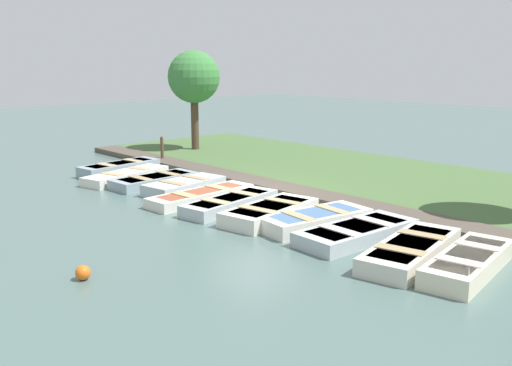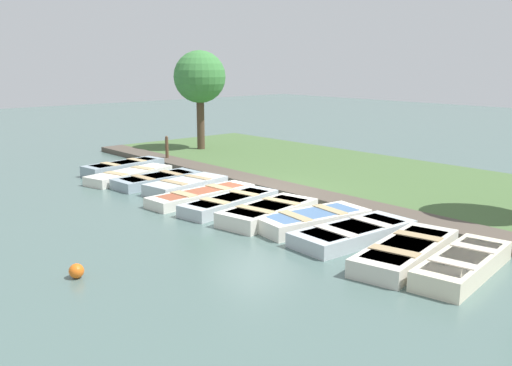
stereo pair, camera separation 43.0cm
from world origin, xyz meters
name	(u,v)px [view 1 (the left image)]	position (x,y,z in m)	size (l,w,h in m)	color
ground_plane	(254,199)	(0.00, 0.00, 0.00)	(80.00, 80.00, 0.00)	#4C6660
shore_bank	(354,174)	(-5.00, 0.00, 0.08)	(8.00, 24.00, 0.17)	#476638
dock_walkway	(283,189)	(-1.30, 0.00, 0.11)	(1.08, 23.51, 0.21)	#51473D
rowboat_0	(120,168)	(0.98, -6.40, 0.22)	(3.25, 1.38, 0.43)	#8C9EA8
rowboat_1	(126,176)	(1.46, -5.10, 0.17)	(3.48, 1.77, 0.35)	silver
rowboat_2	(155,180)	(1.17, -3.72, 0.17)	(3.07, 1.30, 0.35)	#8C9EA8
rowboat_3	(185,186)	(1.01, -2.21, 0.20)	(2.87, 1.53, 0.41)	#B2BCC1
rowboat_4	(201,196)	(1.35, -0.88, 0.16)	(3.61, 1.20, 0.33)	silver
rowboat_5	(231,203)	(1.34, 0.47, 0.18)	(3.38, 1.48, 0.37)	#B2BCC1
rowboat_6	(270,212)	(1.28, 2.02, 0.21)	(3.11, 1.68, 0.42)	silver
rowboat_7	(315,219)	(0.92, 3.30, 0.20)	(3.11, 1.61, 0.41)	silver
rowboat_8	(357,232)	(0.97, 4.67, 0.18)	(3.26, 1.42, 0.37)	#B2BCC1
rowboat_9	(411,250)	(1.24, 6.31, 0.20)	(3.49, 1.75, 0.41)	beige
rowboat_10	(469,262)	(1.06, 7.52, 0.21)	(3.18, 1.47, 0.42)	beige
mooring_post_near	(162,150)	(-1.43, -7.14, 0.57)	(0.13, 0.13, 1.13)	brown
buoy	(83,273)	(6.93, 2.63, 0.15)	(0.30, 0.30, 0.30)	orange
park_tree_far_left	(194,78)	(-4.11, -8.44, 3.40)	(2.35, 2.35, 4.63)	#4C3828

